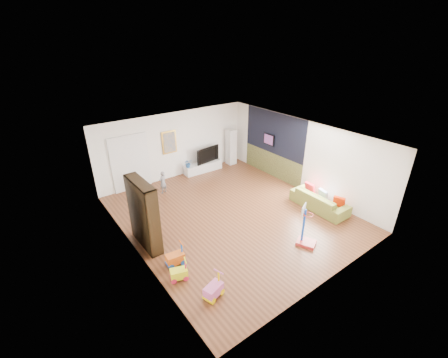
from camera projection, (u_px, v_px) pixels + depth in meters
floor at (231, 214)px, 10.00m from camera, size 6.50×7.50×0.00m
ceiling at (232, 137)px, 8.82m from camera, size 6.50×7.50×0.00m
wall_back at (175, 145)px, 12.11m from camera, size 6.50×0.00×2.70m
wall_front at (334, 236)px, 6.71m from camera, size 6.50×0.00×2.70m
wall_left at (132, 211)px, 7.67m from camera, size 0.00×7.50×2.70m
wall_right at (300, 155)px, 11.15m from camera, size 0.00×7.50×2.70m
navy_accent at (274, 133)px, 11.93m from camera, size 0.01×3.20×1.70m
olive_wainscot at (272, 164)px, 12.53m from camera, size 0.01×3.20×1.00m
doorway at (131, 164)px, 11.20m from camera, size 1.45×0.06×2.10m
painting_back at (169, 142)px, 11.86m from camera, size 0.62×0.06×0.92m
artwork_right at (269, 139)px, 12.17m from camera, size 0.04×0.56×0.46m
media_console at (203, 167)px, 13.02m from camera, size 1.73×0.48×0.40m
tall_cabinet at (231, 147)px, 13.54m from camera, size 0.38×0.38×1.62m
bookshelf at (144, 214)px, 8.17m from camera, size 0.38×1.37×1.99m
sofa at (319, 201)px, 10.22m from camera, size 0.83×2.04×0.59m
basketball_hoop at (309, 226)px, 8.31m from camera, size 0.61×0.65×1.25m
ride_on_yellow at (179, 270)px, 7.24m from camera, size 0.47×0.37×0.55m
ride_on_orange at (175, 255)px, 7.70m from camera, size 0.49×0.33×0.62m
ride_on_pink at (213, 287)px, 6.74m from camera, size 0.52×0.40×0.61m
child at (163, 182)px, 11.17m from camera, size 0.37×0.31×0.87m
tv at (206, 154)px, 12.92m from camera, size 1.19×0.32×0.68m
vase_plant at (188, 163)px, 12.43m from camera, size 0.35×0.31×0.35m
pillow_left at (339, 202)px, 9.82m from camera, size 0.19×0.38×0.36m
pillow_center at (323, 195)px, 10.24m from camera, size 0.19×0.39×0.37m
pillow_right at (310, 188)px, 10.70m from camera, size 0.12×0.39×0.39m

